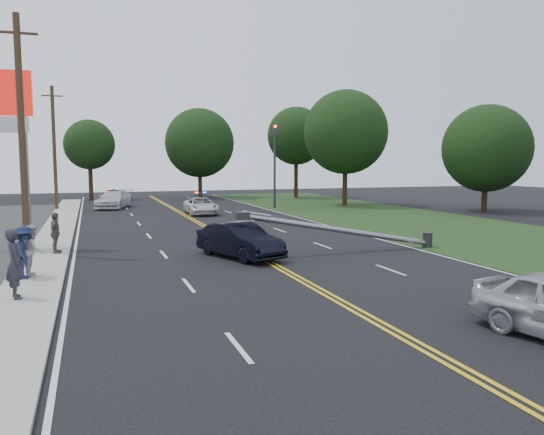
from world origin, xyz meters
name	(u,v)px	position (x,y,z in m)	size (l,w,h in m)	color
ground	(351,308)	(0.00, 0.00, 0.00)	(120.00, 120.00, 0.00)	black
sidewalk	(44,260)	(-8.40, 10.00, 0.06)	(1.80, 70.00, 0.12)	#A9A599
grass_verge	(491,236)	(13.50, 10.00, 0.01)	(12.00, 80.00, 0.01)	#173314
centerline_yellow	(247,250)	(0.00, 10.00, 0.01)	(0.36, 80.00, 0.00)	gold
traffic_signal	(275,159)	(8.30, 30.00, 4.21)	(0.28, 0.41, 7.05)	#2D2D30
fallen_streetlight	(352,231)	(4.19, 8.00, 0.92)	(9.36, 0.44, 1.91)	#2D2D30
utility_pole_mid	(22,134)	(-9.20, 12.00, 5.08)	(1.60, 0.28, 10.00)	#382619
utility_pole_far	(54,148)	(-9.20, 34.00, 5.08)	(1.60, 0.28, 10.00)	#382619
tree_6	(89,145)	(-6.48, 45.83, 5.70)	(5.16, 5.16, 8.30)	black
tree_7	(200,143)	(5.01, 45.72, 6.01)	(7.59, 7.59, 9.81)	black
tree_8	(296,136)	(14.99, 41.99, 6.76)	(6.33, 6.33, 9.94)	black
tree_9	(346,132)	(15.35, 30.82, 6.59)	(7.56, 7.56, 10.37)	black
tree_13	(486,148)	(23.16, 21.78, 4.99)	(6.89, 6.89, 8.44)	black
crashed_sedan	(240,240)	(-0.83, 8.26, 0.72)	(1.52, 4.36, 1.44)	black
emergency_a	(201,206)	(1.28, 26.83, 0.63)	(2.09, 4.54, 1.26)	silver
emergency_b	(114,199)	(-4.68, 34.46, 0.76)	(2.13, 5.25, 1.52)	silver
bystander_a	(15,264)	(-8.63, 3.55, 1.11)	(0.72, 0.47, 1.97)	#27282F
bystander_b	(33,250)	(-8.47, 6.69, 0.98)	(0.83, 0.65, 1.72)	#AAAAAF
bystander_c	(24,252)	(-8.69, 6.28, 0.99)	(1.12, 0.65, 1.74)	#1B2343
bystander_d	(55,233)	(-8.01, 11.17, 0.98)	(1.00, 0.42, 1.71)	#5D534B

